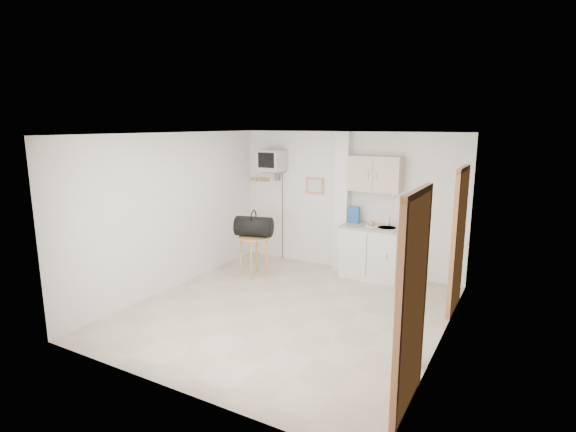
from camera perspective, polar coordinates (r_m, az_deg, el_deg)
The scene contains 7 objects.
ground at distance 6.58m, azimuth -0.18°, elevation -11.94°, with size 4.50×4.50×0.00m, color beige.
room_envelope at distance 6.09m, azimuth 2.18°, elevation 1.29°, with size 4.24×4.54×2.55m.
kitchenette at distance 7.86m, azimuth 10.69°, elevation -2.02°, with size 1.03×0.58×2.10m.
crt_television at distance 8.54m, azimuth -2.03°, elevation 6.96°, with size 0.44×0.45×2.15m.
round_table at distance 7.85m, azimuth -4.37°, elevation -3.43°, with size 0.54×0.54×0.71m.
duffel_bag at distance 7.80m, azimuth -4.37°, elevation -1.31°, with size 0.69×0.49×0.47m.
water_bottle at distance 5.35m, azimuth 15.96°, elevation -16.18°, with size 0.13×0.13×0.39m.
Camera 1 is at (2.96, -5.25, 2.63)m, focal length 28.00 mm.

